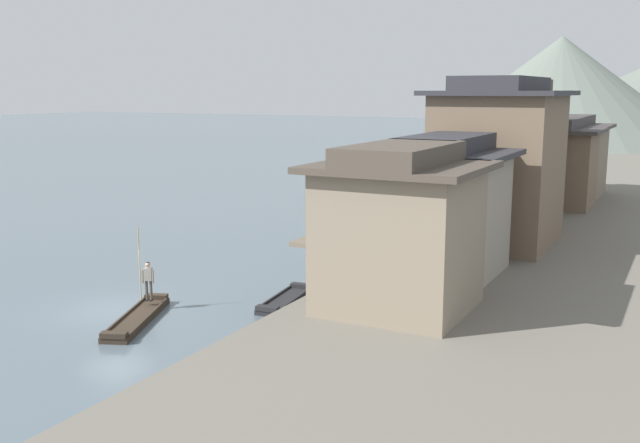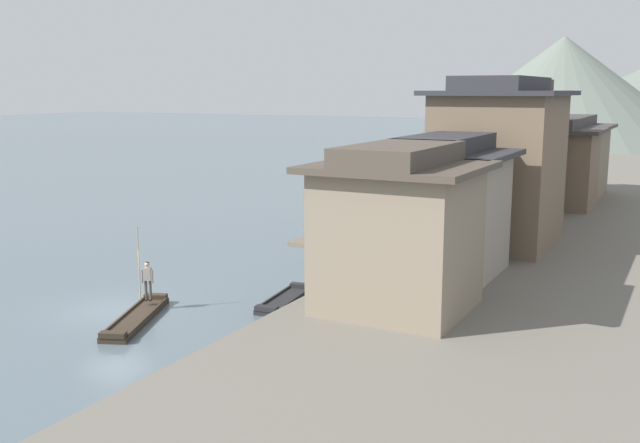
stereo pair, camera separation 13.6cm
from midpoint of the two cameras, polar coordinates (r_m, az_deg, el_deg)
name	(u,v)px [view 2 (the right image)]	position (r m, az deg, el deg)	size (l,w,h in m)	color
ground_plane	(114,310)	(30.26, -15.95, -6.83)	(400.00, 400.00, 0.00)	slate
riverbank_right	(618,219)	(51.51, 22.74, 0.21)	(18.00, 110.00, 0.70)	#6B665B
boat_foreground_poled	(136,318)	(28.60, -14.31, -7.48)	(2.92, 5.09, 0.40)	#33281E
boatman_person	(147,276)	(29.60, -13.50, -4.26)	(0.52, 0.39, 3.04)	black
boat_moored_nearest	(505,190)	(64.87, 14.63, 2.46)	(1.90, 4.59, 0.41)	#423328
boat_moored_second	(342,204)	(54.73, 1.82, 1.37)	(1.96, 4.02, 0.43)	#33281E
boat_moored_third	(284,300)	(30.06, -2.72, -6.28)	(1.51, 4.02, 0.38)	#232326
boat_moored_far	(528,175)	(76.00, 16.31, 3.60)	(1.16, 5.31, 0.78)	#423328
boat_midriver_drifting	(442,218)	(49.14, 9.77, 0.26)	(1.22, 5.78, 0.67)	#232326
house_waterfront_nearest	(398,229)	(26.51, 6.39, -0.63)	(6.27, 5.95, 6.14)	gray
house_waterfront_second	(443,207)	(31.98, 9.90, 1.17)	(5.85, 6.41, 6.14)	gray
house_waterfront_tall	(498,163)	(38.75, 14.13, 4.53)	(6.88, 7.92, 8.74)	#75604C
house_waterfront_narrow	(517,152)	(46.36, 15.51, 5.40)	(5.32, 8.14, 8.74)	#7F705B
house_waterfront_far	(550,163)	(52.73, 17.95, 4.43)	(7.04, 5.79, 6.14)	#75604C
house_waterfront_end	(565,156)	(59.06, 19.00, 4.95)	(6.90, 7.30, 6.14)	#7F705B
mooring_post_dock_near	(353,268)	(31.59, 2.75, -3.69)	(0.20, 0.20, 0.73)	#473828
mooring_post_dock_mid	(416,235)	(38.70, 7.76, -1.06)	(0.20, 0.20, 0.84)	#473828
mooring_post_dock_far	(474,206)	(49.11, 12.27, 1.18)	(0.20, 0.20, 0.73)	#473828
hill_far_west	(562,92)	(118.60, 18.75, 9.76)	(44.81, 44.81, 16.94)	slate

